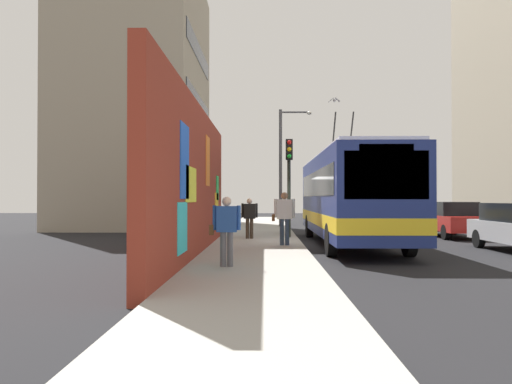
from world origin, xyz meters
TOP-DOWN VIEW (x-y plane):
  - ground_plane at (0.00, 0.00)m, footprint 80.00×80.00m
  - sidewalk_slab at (0.00, 1.60)m, footprint 48.00×3.20m
  - graffiti_wall at (-4.22, 3.35)m, footprint 13.57×0.32m
  - building_far_left at (12.34, 9.20)m, footprint 11.81×7.48m
  - city_bus at (-0.18, -1.80)m, footprint 11.51×2.60m
  - parked_car_red at (3.93, -7.00)m, footprint 4.87×1.75m
  - parked_car_white at (9.91, -7.00)m, footprint 4.40×1.92m
  - pedestrian_at_curb at (-1.84, 0.67)m, footprint 0.24×0.78m
  - pedestrian_near_wall at (-7.19, 2.23)m, footprint 0.22×0.73m
  - pedestrian_midblock at (0.93, 1.94)m, footprint 0.22×0.65m
  - traffic_light at (1.52, 0.35)m, footprint 0.49×0.28m
  - street_lamp at (9.57, 0.24)m, footprint 0.44×1.86m
  - flying_pigeons at (3.09, -1.71)m, footprint 0.32×0.51m

SIDE VIEW (x-z plane):
  - ground_plane at x=0.00m, z-range 0.00..0.00m
  - sidewalk_slab at x=0.00m, z-range 0.00..0.15m
  - parked_car_white at x=9.91m, z-range 0.04..1.62m
  - parked_car_red at x=3.93m, z-range 0.04..1.62m
  - pedestrian_midblock at x=0.93m, z-range 0.28..1.87m
  - pedestrian_near_wall at x=-7.19m, z-range 0.28..1.91m
  - pedestrian_at_curb at x=-1.84m, z-range 0.32..2.11m
  - city_bus at x=-0.18m, z-range -0.71..4.44m
  - graffiti_wall at x=-4.22m, z-range 0.00..4.43m
  - traffic_light at x=1.52m, z-range 0.85..4.86m
  - street_lamp at x=9.57m, z-range 0.65..7.28m
  - flying_pigeons at x=3.09m, z-range 5.92..6.12m
  - building_far_left at x=12.34m, z-range 0.00..15.87m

